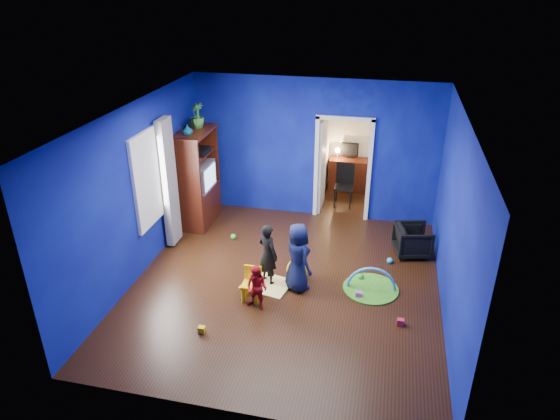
% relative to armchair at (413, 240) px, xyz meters
% --- Properties ---
extents(floor, '(5.00, 5.50, 0.01)m').
position_rel_armchair_xyz_m(floor, '(-2.06, -1.48, -0.28)').
color(floor, black).
rests_on(floor, ground).
extents(ceiling, '(5.00, 5.50, 0.01)m').
position_rel_armchair_xyz_m(ceiling, '(-2.06, -1.48, 2.62)').
color(ceiling, white).
rests_on(ceiling, wall_back).
extents(wall_back, '(5.00, 0.02, 2.90)m').
position_rel_armchair_xyz_m(wall_back, '(-2.06, 1.27, 1.17)').
color(wall_back, '#0A0C73').
rests_on(wall_back, floor).
extents(wall_front, '(5.00, 0.02, 2.90)m').
position_rel_armchair_xyz_m(wall_front, '(-2.06, -4.23, 1.17)').
color(wall_front, '#0A0C73').
rests_on(wall_front, floor).
extents(wall_left, '(0.02, 5.50, 2.90)m').
position_rel_armchair_xyz_m(wall_left, '(-4.56, -1.48, 1.17)').
color(wall_left, '#0A0C73').
rests_on(wall_left, floor).
extents(wall_right, '(0.02, 5.50, 2.90)m').
position_rel_armchair_xyz_m(wall_right, '(0.44, -1.48, 1.17)').
color(wall_right, '#0A0C73').
rests_on(wall_right, floor).
extents(alcove, '(1.00, 1.75, 2.50)m').
position_rel_armchair_xyz_m(alcove, '(-1.46, 2.15, 0.97)').
color(alcove, silver).
rests_on(alcove, floor).
extents(armchair, '(0.75, 0.74, 0.57)m').
position_rel_armchair_xyz_m(armchair, '(0.00, 0.00, 0.00)').
color(armchair, black).
rests_on(armchair, floor).
extents(child_black, '(0.47, 0.44, 1.08)m').
position_rel_armchair_xyz_m(child_black, '(-2.36, -1.47, 0.26)').
color(child_black, black).
rests_on(child_black, floor).
extents(child_navy, '(0.66, 0.67, 1.17)m').
position_rel_armchair_xyz_m(child_navy, '(-1.85, -1.53, 0.30)').
color(child_navy, '#0E1236').
rests_on(child_navy, floor).
extents(toddler_red, '(0.42, 0.37, 0.74)m').
position_rel_armchair_xyz_m(toddler_red, '(-2.36, -2.20, 0.09)').
color(toddler_red, red).
rests_on(toddler_red, floor).
extents(vase, '(0.20, 0.20, 0.20)m').
position_rel_armchair_xyz_m(vase, '(-4.28, 0.10, 1.78)').
color(vase, '#0D5E68').
rests_on(vase, tv_armoire).
extents(potted_plant, '(0.36, 0.36, 0.48)m').
position_rel_armchair_xyz_m(potted_plant, '(-4.28, 0.62, 1.92)').
color(potted_plant, green).
rests_on(potted_plant, tv_armoire).
extents(tv_armoire, '(0.58, 1.14, 1.96)m').
position_rel_armchair_xyz_m(tv_armoire, '(-4.28, 0.40, 0.70)').
color(tv_armoire, '#3E190A').
rests_on(tv_armoire, floor).
extents(crt_tv, '(0.46, 0.70, 0.54)m').
position_rel_armchair_xyz_m(crt_tv, '(-4.24, 0.40, 0.74)').
color(crt_tv, silver).
rests_on(crt_tv, tv_armoire).
extents(yellow_blanket, '(0.86, 0.75, 0.03)m').
position_rel_armchair_xyz_m(yellow_blanket, '(-2.36, -1.57, -0.27)').
color(yellow_blanket, '#F2E07A').
rests_on(yellow_blanket, floor).
extents(hopper_ball, '(0.37, 0.37, 0.37)m').
position_rel_armchair_xyz_m(hopper_ball, '(-1.90, -1.28, -0.10)').
color(hopper_ball, yellow).
rests_on(hopper_ball, floor).
extents(kid_chair, '(0.28, 0.28, 0.50)m').
position_rel_armchair_xyz_m(kid_chair, '(-2.51, -2.00, -0.03)').
color(kid_chair, yellow).
rests_on(kid_chair, floor).
extents(play_mat, '(0.91, 0.91, 0.02)m').
position_rel_armchair_xyz_m(play_mat, '(-0.66, -1.31, -0.27)').
color(play_mat, green).
rests_on(play_mat, floor).
extents(toy_arch, '(0.81, 0.10, 0.81)m').
position_rel_armchair_xyz_m(toy_arch, '(-0.66, -1.31, -0.26)').
color(toy_arch, '#3F8CD8').
rests_on(toy_arch, floor).
extents(window_left, '(0.03, 0.95, 1.55)m').
position_rel_armchair_xyz_m(window_left, '(-4.55, -1.13, 1.27)').
color(window_left, white).
rests_on(window_left, wall_left).
extents(curtain, '(0.14, 0.42, 2.40)m').
position_rel_armchair_xyz_m(curtain, '(-4.43, -0.58, 0.97)').
color(curtain, slate).
rests_on(curtain, floor).
extents(doorway, '(1.16, 0.10, 2.10)m').
position_rel_armchair_xyz_m(doorway, '(-1.46, 1.27, 0.77)').
color(doorway, white).
rests_on(doorway, floor).
extents(study_desk, '(0.88, 0.44, 0.75)m').
position_rel_armchair_xyz_m(study_desk, '(-1.46, 2.78, 0.09)').
color(study_desk, '#3D140A').
rests_on(study_desk, floor).
extents(desk_monitor, '(0.40, 0.05, 0.32)m').
position_rel_armchair_xyz_m(desk_monitor, '(-1.46, 2.90, 0.67)').
color(desk_monitor, black).
rests_on(desk_monitor, study_desk).
extents(desk_lamp, '(0.14, 0.14, 0.14)m').
position_rel_armchair_xyz_m(desk_lamp, '(-1.74, 2.84, 0.65)').
color(desk_lamp, '#FFD88C').
rests_on(desk_lamp, study_desk).
extents(folding_chair, '(0.40, 0.40, 0.92)m').
position_rel_armchair_xyz_m(folding_chair, '(-1.46, 1.82, 0.18)').
color(folding_chair, black).
rests_on(folding_chair, floor).
extents(book_shelf, '(0.88, 0.24, 0.04)m').
position_rel_armchair_xyz_m(book_shelf, '(-1.46, 2.89, 1.74)').
color(book_shelf, white).
rests_on(book_shelf, study_desk).
extents(toy_0, '(0.10, 0.08, 0.10)m').
position_rel_armchair_xyz_m(toy_0, '(-0.18, -2.14, -0.23)').
color(toy_0, red).
rests_on(toy_0, floor).
extents(toy_1, '(0.11, 0.11, 0.11)m').
position_rel_armchair_xyz_m(toy_1, '(-0.37, -0.41, -0.23)').
color(toy_1, '#26A7D8').
rests_on(toy_1, floor).
extents(toy_2, '(0.10, 0.08, 0.10)m').
position_rel_armchair_xyz_m(toy_2, '(-2.99, -2.95, -0.23)').
color(toy_2, '#E0B20B').
rests_on(toy_2, floor).
extents(toy_3, '(0.11, 0.11, 0.11)m').
position_rel_armchair_xyz_m(toy_3, '(-0.85, -1.05, -0.23)').
color(toy_3, green).
rests_on(toy_3, floor).
extents(toy_4, '(0.10, 0.08, 0.10)m').
position_rel_armchair_xyz_m(toy_4, '(-0.84, -1.58, -0.23)').
color(toy_4, '#CC4CC8').
rests_on(toy_4, floor).
extents(toy_5, '(0.11, 0.11, 0.11)m').
position_rel_armchair_xyz_m(toy_5, '(-3.39, -0.18, -0.23)').
color(toy_5, green).
rests_on(toy_5, floor).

